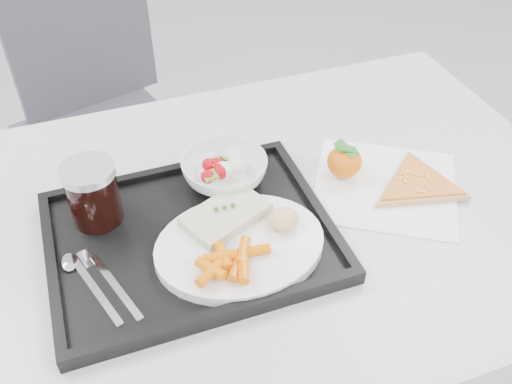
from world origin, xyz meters
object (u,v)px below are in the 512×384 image
dinner_plate (240,246)px  salad_bowl (225,170)px  tangerine (344,162)px  tray (191,238)px  cola_glass (93,193)px  pizza_slice (418,184)px  table (250,238)px  chair (96,101)px

dinner_plate → salad_bowl: bearing=80.3°
salad_bowl → tangerine: (0.21, -0.05, -0.00)m
tray → cola_glass: bearing=145.5°
tray → salad_bowl: bearing=49.9°
dinner_plate → tangerine: tangerine is taller
pizza_slice → cola_glass: bearing=169.4°
tangerine → table: bearing=-171.3°
tray → tangerine: size_ratio=6.77×
dinner_plate → cola_glass: cola_glass is taller
chair → dinner_plate: chair is taller
table → tangerine: size_ratio=18.06×
chair → cola_glass: size_ratio=8.61×
table → dinner_plate: 0.14m
chair → cola_glass: chair is taller
table → salad_bowl: bearing=104.6°
table → dinner_plate: size_ratio=4.44×
table → tray: tray is taller
salad_bowl → tangerine: 0.22m
chair → pizza_slice: 1.00m
chair → tangerine: chair is taller
tray → chair: bearing=95.2°
tray → pizza_slice: tray is taller
chair → cola_glass: 0.79m
tray → salad_bowl: (0.09, 0.11, 0.03)m
chair → tray: (0.08, -0.83, 0.22)m
tray → salad_bowl: salad_bowl is taller
chair → tray: bearing=-84.8°
tray → cola_glass: (-0.13, 0.09, 0.06)m
tray → tangerine: (0.31, 0.07, 0.03)m
tangerine → chair: bearing=116.5°
dinner_plate → cola_glass: (-0.20, 0.15, 0.05)m
table → salad_bowl: size_ratio=7.89×
chair → pizza_slice: chair is taller
salad_bowl → pizza_slice: (0.32, -0.12, -0.03)m
dinner_plate → pizza_slice: 0.36m
dinner_plate → salad_bowl: 0.17m
table → pizza_slice: pizza_slice is taller
salad_bowl → pizza_slice: bearing=-20.8°
pizza_slice → salad_bowl: bearing=159.2°
tray → dinner_plate: 0.09m
chair → tray: chair is taller
table → chair: chair is taller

